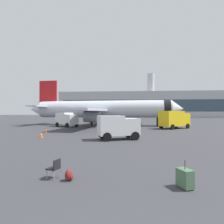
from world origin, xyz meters
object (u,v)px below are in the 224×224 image
object	(u,v)px
safety_cone_far	(90,122)
safety_cone_outer	(41,135)
cargo_van	(118,126)
traveller_backpack	(69,175)
service_truck	(66,119)
fuel_truck	(174,119)
safety_cone_mid	(141,124)
gate_chair	(55,167)
safety_cone_near	(46,130)
airplane_at_gate	(102,109)
rolling_suitcase	(185,178)

from	to	relation	value
safety_cone_far	safety_cone_outer	size ratio (longest dim) A/B	1.13
cargo_van	traveller_backpack	distance (m)	12.70
service_truck	fuel_truck	xyz separation A→B (m)	(20.94, -2.56, 0.16)
safety_cone_outer	cargo_van	bearing A→B (deg)	-3.54
safety_cone_mid	gate_chair	distance (m)	34.92
cargo_van	safety_cone_far	distance (m)	32.25
safety_cone_mid	gate_chair	xyz separation A→B (m)	(-6.16, -34.38, 0.16)
safety_cone_mid	traveller_backpack	size ratio (longest dim) A/B	1.44
safety_cone_far	cargo_van	bearing A→B (deg)	-72.97
cargo_van	gate_chair	distance (m)	12.56
service_truck	traveller_backpack	world-z (taller)	service_truck
fuel_truck	safety_cone_mid	world-z (taller)	fuel_truck
fuel_truck	safety_cone_far	size ratio (longest dim) A/B	8.04
safety_cone_near	safety_cone_far	distance (m)	24.64
cargo_van	safety_cone_far	bearing A→B (deg)	107.03
safety_cone_near	safety_cone_outer	distance (m)	6.00
service_truck	fuel_truck	bearing A→B (deg)	-6.98
airplane_at_gate	traveller_backpack	xyz separation A→B (m)	(3.40, -34.66, -3.42)
airplane_at_gate	safety_cone_near	world-z (taller)	airplane_at_gate
rolling_suitcase	gate_chair	size ratio (longest dim) A/B	1.28
safety_cone_outer	safety_cone_mid	bearing A→B (deg)	58.92
traveller_backpack	service_truck	bearing A→B (deg)	108.70
airplane_at_gate	fuel_truck	distance (m)	16.21
traveller_backpack	safety_cone_outer	bearing A→B (deg)	119.86
safety_cone_outer	gate_chair	bearing A→B (deg)	-62.22
safety_cone_near	safety_cone_outer	size ratio (longest dim) A/B	1.03
safety_cone_near	rolling_suitcase	size ratio (longest dim) A/B	0.64
safety_cone_near	safety_cone_outer	xyz separation A→B (m)	(1.95, -5.67, -0.01)
safety_cone_near	traveller_backpack	world-z (taller)	safety_cone_near
safety_cone_far	gate_chair	size ratio (longest dim) A/B	0.89
safety_cone_far	rolling_suitcase	size ratio (longest dim) A/B	0.70
safety_cone_mid	service_truck	bearing A→B (deg)	-162.67
safety_cone_outer	traveller_backpack	size ratio (longest dim) A/B	1.42
safety_cone_far	safety_cone_outer	distance (m)	30.27
service_truck	safety_cone_far	distance (m)	13.82
safety_cone_outer	traveller_backpack	bearing A→B (deg)	-60.14
airplane_at_gate	rolling_suitcase	distance (m)	36.14
airplane_at_gate	safety_cone_near	xyz separation A→B (m)	(-6.07, -15.87, -3.31)
safety_cone_mid	rolling_suitcase	world-z (taller)	rolling_suitcase
cargo_van	safety_cone_far	world-z (taller)	cargo_van
gate_chair	safety_cone_near	bearing A→B (deg)	115.21
airplane_at_gate	safety_cone_far	xyz separation A→B (m)	(-4.61, 8.72, -3.28)
safety_cone_near	safety_cone_mid	size ratio (longest dim) A/B	1.02
fuel_truck	safety_cone_outer	size ratio (longest dim) A/B	9.10
service_truck	safety_cone_mid	distance (m)	16.28
safety_cone_near	safety_cone_mid	xyz separation A→B (m)	(14.90, 15.82, -0.01)
service_truck	rolling_suitcase	size ratio (longest dim) A/B	4.72
airplane_at_gate	safety_cone_outer	bearing A→B (deg)	-100.83
safety_cone_outer	rolling_suitcase	bearing A→B (deg)	-47.66
cargo_van	safety_cone_mid	bearing A→B (deg)	79.71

